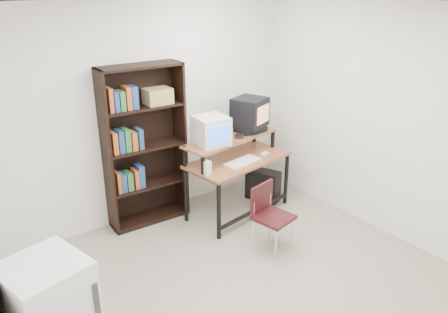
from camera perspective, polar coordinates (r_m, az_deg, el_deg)
floor at (r=4.37m, az=3.41°, el=-17.42°), size 4.00×4.00×0.01m
ceiling at (r=3.39m, az=4.44°, el=19.08°), size 4.00×4.00×0.01m
back_wall at (r=5.28m, az=-10.32°, el=5.44°), size 4.00×0.01×2.60m
right_wall at (r=5.14m, az=21.21°, el=3.85°), size 0.01×4.00×2.60m
computer_desk at (r=5.40m, az=1.69°, el=-0.58°), size 1.39×0.84×0.98m
crt_monitor at (r=5.11m, az=-1.68°, el=3.38°), size 0.39×0.40×0.34m
vcr at (r=5.59m, az=3.47°, el=3.57°), size 0.37×0.27×0.08m
crt_tv at (r=5.54m, az=3.40°, el=5.81°), size 0.49×0.49×0.36m
cd_spindle at (r=5.36m, az=2.00°, el=2.60°), size 0.16×0.16×0.05m
keyboard at (r=5.26m, az=2.43°, el=-0.79°), size 0.50×0.28×0.03m
mousepad at (r=5.54m, az=5.50°, el=0.19°), size 0.26×0.23×0.01m
mouse at (r=5.52m, az=5.38°, el=0.32°), size 0.11×0.08×0.03m
desk_speaker at (r=4.92m, az=-2.24°, el=-1.56°), size 0.09×0.08×0.17m
pc_tower at (r=5.93m, az=5.12°, el=-3.72°), size 0.36×0.49×0.42m
school_chair at (r=4.78m, az=5.91°, el=-7.11°), size 0.44×0.44×0.75m
bookshelf at (r=5.21m, az=-10.48°, el=1.51°), size 0.97×0.36×1.92m
wall_outlet at (r=6.12m, az=10.95°, el=-2.26°), size 0.02×0.08×0.12m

